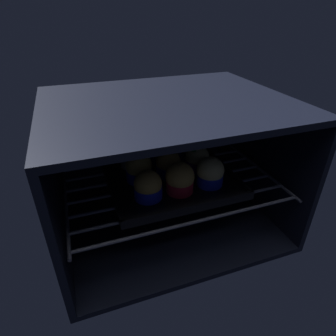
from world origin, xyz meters
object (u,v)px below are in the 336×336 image
object	(u,v)px
muffin_row1_col2	(197,159)
muffin_row2_col2	(184,146)
muffin_row0_col1	(179,179)
muffin_row2_col1	(158,151)
muffin_row1_col0	(139,168)
muffin_row0_col0	(148,187)
muffin_row0_col2	(210,173)
baking_tray	(168,175)
muffin_row2_col0	(132,154)
muffin_row1_col1	(169,164)

from	to	relation	value
muffin_row1_col2	muffin_row2_col2	xyz separation A→B (cm)	(-0.43, 8.60, 0.13)
muffin_row2_col2	muffin_row1_col2	bearing A→B (deg)	-87.13
muffin_row0_col1	muffin_row2_col1	xyz separation A→B (cm)	(0.03, 16.79, -0.52)
muffin_row1_col0	muffin_row0_col1	bearing A→B (deg)	-46.99
muffin_row0_col0	muffin_row0_col2	world-z (taller)	muffin_row0_col2
muffin_row1_col0	muffin_row2_col1	world-z (taller)	muffin_row1_col0
baking_tray	muffin_row1_col0	size ratio (longest dim) A/B	4.23
muffin_row0_col1	muffin_row2_col1	size ratio (longest dim) A/B	1.08
muffin_row1_col0	muffin_row2_col2	world-z (taller)	muffin_row1_col0
muffin_row0_col0	muffin_row2_col2	xyz separation A→B (cm)	(16.08, 17.03, 0.11)
muffin_row0_col0	muffin_row1_col2	bearing A→B (deg)	27.04
muffin_row1_col0	muffin_row2_col1	size ratio (longest dim) A/B	1.08
muffin_row2_col0	muffin_row2_col2	xyz separation A→B (cm)	(16.03, 0.57, -0.37)
muffin_row0_col0	muffin_row2_col0	bearing A→B (deg)	89.84
muffin_row1_col0	muffin_row0_col2	bearing A→B (deg)	-26.07
baking_tray	muffin_row1_col1	xyz separation A→B (cm)	(0.16, -0.19, 3.58)
muffin_row1_col1	muffin_row2_col1	xyz separation A→B (cm)	(-0.40, 8.45, -0.06)
muffin_row1_col1	muffin_row2_col0	size ratio (longest dim) A/B	0.91
muffin_row1_col1	muffin_row2_col2	xyz separation A→B (cm)	(7.90, 8.74, 0.09)
muffin_row0_col2	muffin_row2_col1	distance (cm)	18.55
muffin_row0_col0	muffin_row0_col2	xyz separation A→B (cm)	(16.34, 0.28, 0.28)
muffin_row1_col0	muffin_row2_col1	xyz separation A→B (cm)	(7.82, 8.44, -0.45)
baking_tray	muffin_row2_col2	distance (cm)	12.31
muffin_row2_col1	muffin_row0_col0	bearing A→B (deg)	-114.92
muffin_row0_col2	muffin_row2_col2	bearing A→B (deg)	90.91
muffin_row0_col0	muffin_row0_col1	distance (cm)	7.77
muffin_row1_col0	muffin_row2_col2	distance (cm)	18.33
muffin_row1_col2	muffin_row2_col1	world-z (taller)	muffin_row2_col1
muffin_row0_col2	muffin_row2_col1	bearing A→B (deg)	117.49
muffin_row1_col0	muffin_row1_col1	bearing A→B (deg)	-0.08
muffin_row0_col1	muffin_row1_col2	size ratio (longest dim) A/B	1.11
muffin_row0_col0	muffin_row2_col0	xyz separation A→B (cm)	(0.05, 16.46, 0.49)
muffin_row2_col2	baking_tray	bearing A→B (deg)	-133.32
muffin_row2_col0	muffin_row2_col1	bearing A→B (deg)	2.06
muffin_row1_col1	muffin_row0_col0	bearing A→B (deg)	-134.63
muffin_row0_col2	muffin_row2_col0	world-z (taller)	muffin_row2_col0
muffin_row0_col0	muffin_row1_col1	xyz separation A→B (cm)	(8.18, 8.28, 0.02)
muffin_row0_col1	muffin_row0_col2	bearing A→B (deg)	2.26
baking_tray	muffin_row1_col2	bearing A→B (deg)	-0.35
muffin_row1_col0	muffin_row1_col2	world-z (taller)	muffin_row1_col0
muffin_row1_col2	muffin_row2_col0	world-z (taller)	muffin_row2_col0
muffin_row0_col0	muffin_row2_col1	xyz separation A→B (cm)	(7.78, 16.74, -0.04)
muffin_row0_col0	muffin_row2_col1	distance (cm)	18.45
muffin_row1_col1	muffin_row2_col2	world-z (taller)	muffin_row2_col2
muffin_row1_col1	muffin_row2_col0	bearing A→B (deg)	134.85
muffin_row0_col0	muffin_row2_col0	distance (cm)	16.46
muffin_row0_col1	muffin_row2_col2	world-z (taller)	muffin_row0_col1
muffin_row1_col1	muffin_row1_col0	bearing A→B (deg)	179.92
muffin_row0_col0	muffin_row2_col2	bearing A→B (deg)	46.65
baking_tray	muffin_row0_col0	bearing A→B (deg)	-133.39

